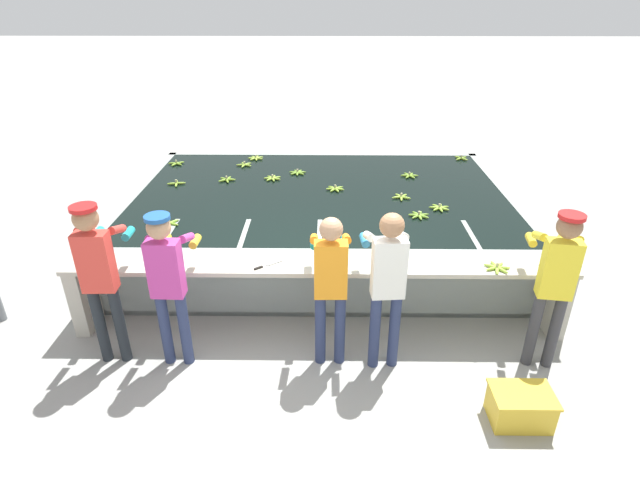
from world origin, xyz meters
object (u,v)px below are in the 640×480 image
at_px(worker_1, 168,276).
at_px(banana_bunch_ledge_1, 497,268).
at_px(banana_bunch_floating_0, 298,173).
at_px(banana_bunch_floating_6, 176,183).
at_px(worker_4, 556,276).
at_px(banana_bunch_floating_4, 439,208).
at_px(banana_bunch_ledge_0, 549,264).
at_px(knife_0, 264,266).
at_px(banana_bunch_floating_2, 409,176).
at_px(banana_bunch_floating_13, 461,158).
at_px(banana_bunch_floating_1, 335,189).
at_px(crate, 520,407).
at_px(banana_bunch_floating_9, 419,215).
at_px(banana_bunch_floating_7, 227,180).
at_px(banana_bunch_floating_8, 273,178).
at_px(banana_bunch_floating_11, 401,197).
at_px(banana_bunch_floating_5, 245,165).
at_px(worker_2, 331,278).
at_px(banana_bunch_floating_12, 169,223).
at_px(banana_bunch_floating_3, 256,158).
at_px(worker_0, 99,269).
at_px(banana_bunch_floating_10, 176,163).
at_px(worker_3, 387,277).

height_order(worker_1, banana_bunch_ledge_1, worker_1).
relative_size(banana_bunch_floating_0, banana_bunch_floating_6, 1.00).
height_order(worker_4, banana_bunch_floating_4, worker_4).
relative_size(worker_1, worker_4, 0.98).
xyz_separation_m(banana_bunch_ledge_0, knife_0, (-3.06, -0.07, -0.01)).
height_order(banana_bunch_floating_2, knife_0, banana_bunch_floating_2).
bearing_deg(banana_bunch_floating_13, banana_bunch_floating_1, -145.93).
relative_size(banana_bunch_floating_0, crate, 0.51).
distance_m(banana_bunch_floating_9, knife_0, 2.31).
height_order(banana_bunch_floating_7, banana_bunch_floating_8, same).
xyz_separation_m(banana_bunch_floating_2, banana_bunch_floating_11, (-0.25, -0.91, 0.00)).
distance_m(banana_bunch_floating_5, banana_bunch_floating_8, 0.85).
height_order(worker_2, banana_bunch_floating_11, worker_2).
relative_size(worker_4, banana_bunch_floating_11, 6.21).
distance_m(banana_bunch_floating_0, banana_bunch_floating_6, 1.89).
height_order(banana_bunch_floating_12, banana_bunch_floating_13, same).
xyz_separation_m(banana_bunch_floating_4, banana_bunch_floating_13, (0.82, 2.21, 0.00)).
distance_m(banana_bunch_floating_0, banana_bunch_floating_3, 1.08).
bearing_deg(banana_bunch_floating_0, banana_bunch_floating_7, -162.40).
bearing_deg(banana_bunch_floating_8, banana_bunch_floating_4, -25.82).
height_order(worker_2, knife_0, worker_2).
xyz_separation_m(banana_bunch_floating_1, banana_bunch_floating_5, (-1.51, 1.10, 0.00)).
xyz_separation_m(worker_4, banana_bunch_floating_4, (-0.69, 2.07, -0.17)).
relative_size(worker_0, banana_bunch_floating_13, 7.29).
bearing_deg(banana_bunch_floating_4, banana_bunch_floating_6, 166.75).
bearing_deg(banana_bunch_floating_3, banana_bunch_floating_6, -129.31).
xyz_separation_m(banana_bunch_floating_11, banana_bunch_floating_13, (1.29, 1.82, 0.00)).
distance_m(banana_bunch_floating_4, banana_bunch_floating_11, 0.60).
bearing_deg(banana_bunch_floating_10, worker_2, -56.54).
bearing_deg(knife_0, banana_bunch_ledge_0, 1.31).
xyz_separation_m(banana_bunch_floating_5, banana_bunch_ledge_1, (3.19, -3.42, 0.00)).
height_order(worker_0, banana_bunch_floating_2, worker_0).
relative_size(worker_3, worker_4, 1.01).
relative_size(banana_bunch_ledge_0, knife_0, 0.93).
relative_size(banana_bunch_floating_6, crate, 0.51).
bearing_deg(banana_bunch_floating_9, banana_bunch_floating_3, 135.18).
bearing_deg(banana_bunch_floating_9, banana_bunch_floating_1, 138.36).
bearing_deg(banana_bunch_floating_8, worker_3, -66.18).
relative_size(banana_bunch_floating_3, banana_bunch_floating_7, 1.01).
distance_m(worker_0, banana_bunch_floating_1, 3.62).
relative_size(banana_bunch_floating_4, banana_bunch_floating_6, 0.99).
xyz_separation_m(worker_2, banana_bunch_floating_8, (-0.88, 3.19, -0.11)).
height_order(worker_3, banana_bunch_floating_5, worker_3).
bearing_deg(banana_bunch_floating_0, banana_bunch_floating_3, 135.53).
distance_m(banana_bunch_floating_10, crate, 6.44).
relative_size(worker_3, banana_bunch_floating_12, 6.24).
bearing_deg(knife_0, banana_bunch_floating_10, 118.48).
xyz_separation_m(banana_bunch_floating_2, banana_bunch_floating_4, (0.21, -1.30, -0.00)).
xyz_separation_m(worker_1, banana_bunch_floating_4, (3.07, 2.07, -0.15)).
bearing_deg(banana_bunch_floating_12, banana_bunch_floating_1, 30.45).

